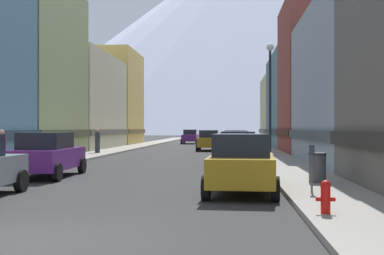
{
  "coord_description": "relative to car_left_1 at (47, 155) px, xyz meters",
  "views": [
    {
      "loc": [
        3.45,
        -7.84,
        1.95
      ],
      "look_at": [
        -0.51,
        41.83,
        2.03
      ],
      "focal_mm": 45.09,
      "sensor_mm": 36.0,
      "label": 1
    }
  ],
  "objects": [
    {
      "name": "ground_plane",
      "position": [
        3.8,
        -10.76,
        -0.9
      ],
      "size": [
        400.0,
        400.0,
        0.0
      ],
      "primitive_type": "plane",
      "color": "#303030"
    },
    {
      "name": "sidewalk_left",
      "position": [
        -2.45,
        24.24,
        -0.82
      ],
      "size": [
        2.5,
        100.0,
        0.15
      ],
      "primitive_type": "cube",
      "color": "gray",
      "rests_on": "ground"
    },
    {
      "name": "sidewalk_right",
      "position": [
        10.05,
        24.24,
        -0.82
      ],
      "size": [
        2.5,
        100.0,
        0.15
      ],
      "primitive_type": "cube",
      "color": "gray",
      "rests_on": "ground"
    },
    {
      "name": "storefront_left_2",
      "position": [
        -7.72,
        13.07,
        4.79
      ],
      "size": [
        8.34,
        9.62,
        11.74
      ],
      "color": "#8C9966",
      "rests_on": "ground"
    },
    {
      "name": "storefront_left_3",
      "position": [
        -6.78,
        24.94,
        3.3
      ],
      "size": [
        6.46,
        13.51,
        8.72
      ],
      "color": "beige",
      "rests_on": "ground"
    },
    {
      "name": "storefront_left_4",
      "position": [
        -8.67,
        37.11,
        4.4
      ],
      "size": [
        10.24,
        9.7,
        10.94
      ],
      "color": "#D8B259",
      "rests_on": "ground"
    },
    {
      "name": "storefront_right_1",
      "position": [
        14.94,
        7.21,
        3.11
      ],
      "size": [
        7.58,
        13.28,
        8.31
      ],
      "color": "#99A5B2",
      "rests_on": "ground"
    },
    {
      "name": "storefront_right_2",
      "position": [
        16.13,
        18.8,
        4.71
      ],
      "size": [
        9.96,
        9.04,
        11.57
      ],
      "color": "brown",
      "rests_on": "ground"
    },
    {
      "name": "storefront_right_3",
      "position": [
        15.43,
        30.02,
        3.54
      ],
      "size": [
        8.56,
        13.33,
        9.2
      ],
      "color": "slate",
      "rests_on": "ground"
    },
    {
      "name": "storefront_right_4",
      "position": [
        14.66,
        42.44,
        3.07
      ],
      "size": [
        7.02,
        10.74,
        8.24
      ],
      "color": "beige",
      "rests_on": "ground"
    },
    {
      "name": "car_left_1",
      "position": [
        0.0,
        0.0,
        0.0
      ],
      "size": [
        2.19,
        4.46,
        1.78
      ],
      "color": "#591E72",
      "rests_on": "ground"
    },
    {
      "name": "car_right_0",
      "position": [
        7.59,
        -4.11,
        0.0
      ],
      "size": [
        2.26,
        4.49,
        1.78
      ],
      "color": "#B28419",
      "rests_on": "ground"
    },
    {
      "name": "car_right_1",
      "position": [
        7.59,
        5.5,
        0.0
      ],
      "size": [
        2.25,
        4.48,
        1.78
      ],
      "color": "#19478C",
      "rests_on": "ground"
    },
    {
      "name": "car_right_2",
      "position": [
        7.6,
        13.67,
        0.0
      ],
      "size": [
        2.1,
        4.42,
        1.78
      ],
      "color": "#591E72",
      "rests_on": "ground"
    },
    {
      "name": "car_right_3",
      "position": [
        7.6,
        21.11,
        0.0
      ],
      "size": [
        2.24,
        4.48,
        1.78
      ],
      "color": "#B28419",
      "rests_on": "ground"
    },
    {
      "name": "car_driving_0",
      "position": [
        5.4,
        23.31,
        0.0
      ],
      "size": [
        2.06,
        4.4,
        1.78
      ],
      "color": "#B28419",
      "rests_on": "ground"
    },
    {
      "name": "car_driving_1",
      "position": [
        2.2,
        41.96,
        0.0
      ],
      "size": [
        2.06,
        4.4,
        1.78
      ],
      "color": "#591E72",
      "rests_on": "ground"
    },
    {
      "name": "fire_hydrant_near",
      "position": [
        9.25,
        -8.28,
        -0.37
      ],
      "size": [
        0.4,
        0.22,
        0.7
      ],
      "color": "red",
      "rests_on": "sidewalk_right"
    },
    {
      "name": "parking_meter_near",
      "position": [
        9.55,
        -4.75,
        0.11
      ],
      "size": [
        0.14,
        0.1,
        1.33
      ],
      "color": "#595960",
      "rests_on": "sidewalk_right"
    },
    {
      "name": "trash_bin_right",
      "position": [
        10.15,
        -2.26,
        -0.26
      ],
      "size": [
        0.59,
        0.59,
        0.98
      ],
      "color": "#4C5156",
      "rests_on": "sidewalk_right"
    },
    {
      "name": "pedestrian_0",
      "position": [
        -2.45,
        1.13,
        0.06
      ],
      "size": [
        0.36,
        0.36,
        1.74
      ],
      "color": "maroon",
      "rests_on": "sidewalk_left"
    },
    {
      "name": "pedestrian_1",
      "position": [
        -2.45,
        15.96,
        0.05
      ],
      "size": [
        0.36,
        0.36,
        1.72
      ],
      "color": "#333338",
      "rests_on": "sidewalk_left"
    },
    {
      "name": "streetlamp_right",
      "position": [
        9.15,
        4.65,
        3.09
      ],
      "size": [
        0.36,
        0.36,
        5.86
      ],
      "color": "black",
      "rests_on": "sidewalk_right"
    },
    {
      "name": "mountain_backdrop",
      "position": [
        26.11,
        249.24,
        55.72
      ],
      "size": [
        285.7,
        285.7,
        113.24
      ],
      "primitive_type": "cone",
      "color": "silver",
      "rests_on": "ground"
    }
  ]
}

